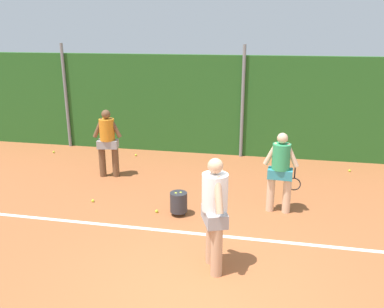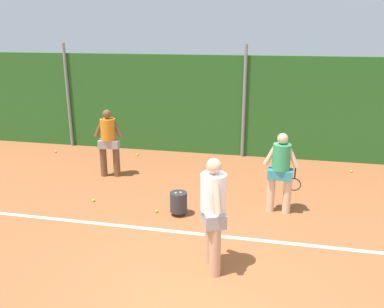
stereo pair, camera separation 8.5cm
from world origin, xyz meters
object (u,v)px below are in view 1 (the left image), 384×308
Objects in this scene: tennis_ball_0 at (136,155)px; tennis_ball_2 at (54,152)px; player_foreground_near at (215,209)px; tennis_ball_4 at (93,201)px; ball_hopper at (179,202)px; tennis_ball_5 at (350,171)px; player_midcourt at (281,169)px; player_backcourt_far at (108,140)px; tennis_ball_3 at (157,211)px.

tennis_ball_0 is 1.00× the size of tennis_ball_2.
tennis_ball_4 is (-3.07, 2.05, -1.03)m from player_foreground_near.
player_foreground_near is at bearing -59.55° from tennis_ball_0.
player_foreground_near is 2.21m from ball_hopper.
player_foreground_near is 28.59× the size of tennis_ball_4.
tennis_ball_5 is (6.04, 3.29, 0.00)m from tennis_ball_4.
player_backcourt_far is at bearing 167.02° from player_midcourt.
tennis_ball_2 is at bearing 141.51° from tennis_ball_3.
tennis_ball_2 is (-4.90, 3.52, -0.26)m from ball_hopper.
player_backcourt_far is at bearing 140.83° from ball_hopper.
tennis_ball_2 is 1.00× the size of tennis_ball_4.
tennis_ball_0 is at bearing 77.03° from player_backcourt_far.
tennis_ball_0 is at bearing 121.03° from ball_hopper.
tennis_ball_4 is (0.19, -3.49, 0.00)m from tennis_ball_0.
player_foreground_near is 6.51m from tennis_ball_0.
tennis_ball_4 is at bearing -171.43° from player_midcourt.
tennis_ball_2 and tennis_ball_4 have the same top height.
tennis_ball_5 is (6.32, 1.63, -0.97)m from player_backcourt_far.
player_midcourt reaches higher than tennis_ball_2.
player_midcourt is 3.65m from tennis_ball_5.
tennis_ball_4 is (-4.10, -0.35, -0.94)m from player_midcourt.
player_backcourt_far reaches higher than tennis_ball_5.
tennis_ball_4 is at bearing -90.29° from player_backcourt_far.
player_foreground_near is 28.59× the size of tennis_ball_2.
tennis_ball_0 and tennis_ball_5 have the same top height.
player_midcourt is at bearing 16.07° from ball_hopper.
player_backcourt_far reaches higher than tennis_ball_2.
player_foreground_near is 28.59× the size of tennis_ball_0.
tennis_ball_2 is at bearing 131.00° from tennis_ball_4.
tennis_ball_0 is 1.00× the size of tennis_ball_3.
player_midcourt is at bearing -22.86° from tennis_ball_2.
player_midcourt is 26.28× the size of tennis_ball_2.
tennis_ball_3 is 1.00× the size of tennis_ball_5.
player_midcourt is at bearing -36.21° from tennis_ball_0.
player_midcourt is 2.76m from tennis_ball_3.
ball_hopper is at bearing -35.67° from tennis_ball_2.
tennis_ball_4 is at bearing -49.00° from tennis_ball_2.
ball_hopper reaches higher than tennis_ball_3.
tennis_ball_5 is (1.94, 2.95, -0.94)m from player_midcourt.
ball_hopper is 2.08m from tennis_ball_4.
player_foreground_near reaches higher than tennis_ball_4.
tennis_ball_0 is at bearing 93.13° from tennis_ball_4.
tennis_ball_2 is at bearing 144.33° from ball_hopper.
tennis_ball_5 is (2.97, 5.35, -1.03)m from player_foreground_near.
ball_hopper is at bearing -49.19° from player_backcourt_far.
player_backcourt_far is at bearing 20.64° from player_foreground_near.
tennis_ball_3 is at bearing -38.49° from tennis_ball_2.
tennis_ball_0 is at bearing 115.28° from tennis_ball_3.
player_backcourt_far is 2.07m from tennis_ball_0.
tennis_ball_3 is (-2.53, -0.58, -0.94)m from player_midcourt.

